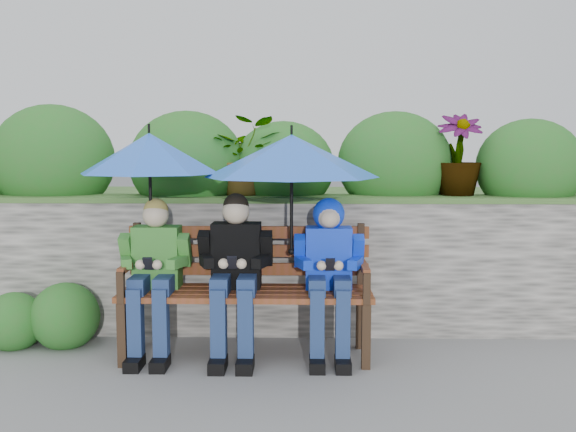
{
  "coord_description": "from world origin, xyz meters",
  "views": [
    {
      "loc": [
        0.09,
        -4.03,
        1.4
      ],
      "look_at": [
        0.0,
        0.1,
        0.95
      ],
      "focal_mm": 40.0,
      "sensor_mm": 36.0,
      "label": 1
    }
  ],
  "objects_px": {
    "boy_left": "(154,269)",
    "umbrella_right": "(292,156)",
    "boy_right": "(329,263)",
    "umbrella_left": "(149,153)",
    "park_bench": "(247,281)",
    "boy_middle": "(235,267)"
  },
  "relations": [
    {
      "from": "boy_left",
      "to": "boy_middle",
      "type": "xyz_separation_m",
      "value": [
        0.54,
        -0.0,
        0.01
      ]
    },
    {
      "from": "boy_right",
      "to": "umbrella_left",
      "type": "xyz_separation_m",
      "value": [
        -1.18,
        0.05,
        0.72
      ]
    },
    {
      "from": "park_bench",
      "to": "boy_middle",
      "type": "bearing_deg",
      "value": -133.94
    },
    {
      "from": "boy_right",
      "to": "umbrella_left",
      "type": "bearing_deg",
      "value": 177.79
    },
    {
      "from": "umbrella_right",
      "to": "umbrella_left",
      "type": "bearing_deg",
      "value": 177.6
    },
    {
      "from": "boy_middle",
      "to": "umbrella_right",
      "type": "distance_m",
      "value": 0.82
    },
    {
      "from": "park_bench",
      "to": "umbrella_right",
      "type": "height_order",
      "value": "umbrella_right"
    },
    {
      "from": "boy_left",
      "to": "umbrella_left",
      "type": "relative_size",
      "value": 1.14
    },
    {
      "from": "boy_left",
      "to": "boy_middle",
      "type": "relative_size",
      "value": 0.97
    },
    {
      "from": "park_bench",
      "to": "umbrella_right",
      "type": "distance_m",
      "value": 0.89
    },
    {
      "from": "boy_left",
      "to": "umbrella_right",
      "type": "xyz_separation_m",
      "value": [
        0.91,
        0.02,
        0.74
      ]
    },
    {
      "from": "boy_left",
      "to": "boy_middle",
      "type": "distance_m",
      "value": 0.54
    },
    {
      "from": "boy_left",
      "to": "boy_right",
      "type": "bearing_deg",
      "value": 0.59
    },
    {
      "from": "boy_middle",
      "to": "umbrella_left",
      "type": "height_order",
      "value": "umbrella_left"
    },
    {
      "from": "park_bench",
      "to": "boy_middle",
      "type": "xyz_separation_m",
      "value": [
        -0.07,
        -0.07,
        0.11
      ]
    },
    {
      "from": "boy_left",
      "to": "boy_right",
      "type": "distance_m",
      "value": 1.16
    },
    {
      "from": "umbrella_left",
      "to": "umbrella_right",
      "type": "distance_m",
      "value": 0.94
    },
    {
      "from": "umbrella_left",
      "to": "umbrella_right",
      "type": "xyz_separation_m",
      "value": [
        0.94,
        -0.04,
        -0.02
      ]
    },
    {
      "from": "boy_middle",
      "to": "boy_left",
      "type": "bearing_deg",
      "value": 179.63
    },
    {
      "from": "boy_right",
      "to": "umbrella_left",
      "type": "height_order",
      "value": "umbrella_left"
    },
    {
      "from": "boy_left",
      "to": "boy_right",
      "type": "relative_size",
      "value": 1.0
    },
    {
      "from": "boy_middle",
      "to": "umbrella_right",
      "type": "bearing_deg",
      "value": 3.36
    }
  ]
}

